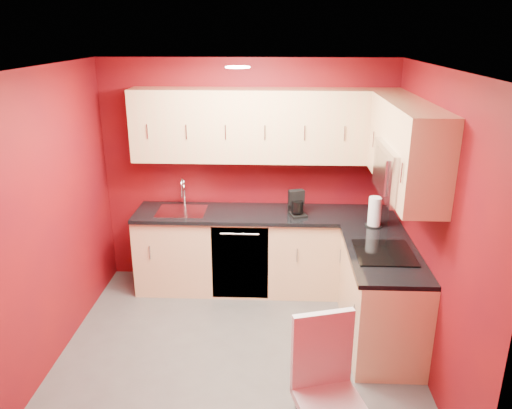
# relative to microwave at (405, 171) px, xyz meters

# --- Properties ---
(floor) EXTENTS (3.20, 3.20, 0.00)m
(floor) POSITION_rel_microwave_xyz_m (-1.39, -0.20, -1.66)
(floor) COLOR #524F4D
(floor) RESTS_ON ground
(ceiling) EXTENTS (3.20, 3.20, 0.00)m
(ceiling) POSITION_rel_microwave_xyz_m (-1.39, -0.20, 0.84)
(ceiling) COLOR white
(ceiling) RESTS_ON wall_back
(wall_back) EXTENTS (3.20, 0.00, 3.20)m
(wall_back) POSITION_rel_microwave_xyz_m (-1.39, 1.30, -0.41)
(wall_back) COLOR maroon
(wall_back) RESTS_ON floor
(wall_front) EXTENTS (3.20, 0.00, 3.20)m
(wall_front) POSITION_rel_microwave_xyz_m (-1.39, -1.70, -0.41)
(wall_front) COLOR maroon
(wall_front) RESTS_ON floor
(wall_left) EXTENTS (0.00, 3.00, 3.00)m
(wall_left) POSITION_rel_microwave_xyz_m (-2.99, -0.20, -0.41)
(wall_left) COLOR maroon
(wall_left) RESTS_ON floor
(wall_right) EXTENTS (0.00, 3.00, 3.00)m
(wall_right) POSITION_rel_microwave_xyz_m (0.21, -0.20, -0.41)
(wall_right) COLOR maroon
(wall_right) RESTS_ON floor
(base_cabinets_back) EXTENTS (2.80, 0.60, 0.87)m
(base_cabinets_back) POSITION_rel_microwave_xyz_m (-1.19, 1.00, -1.22)
(base_cabinets_back) COLOR #ECBD87
(base_cabinets_back) RESTS_ON floor
(base_cabinets_right) EXTENTS (0.60, 1.30, 0.87)m
(base_cabinets_right) POSITION_rel_microwave_xyz_m (-0.09, 0.05, -1.22)
(base_cabinets_right) COLOR #ECBD87
(base_cabinets_right) RESTS_ON floor
(countertop_back) EXTENTS (2.80, 0.63, 0.04)m
(countertop_back) POSITION_rel_microwave_xyz_m (-1.19, 0.99, -0.77)
(countertop_back) COLOR black
(countertop_back) RESTS_ON base_cabinets_back
(countertop_right) EXTENTS (0.63, 1.27, 0.04)m
(countertop_right) POSITION_rel_microwave_xyz_m (-0.11, 0.04, -0.77)
(countertop_right) COLOR black
(countertop_right) RESTS_ON base_cabinets_right
(upper_cabinets_back) EXTENTS (2.80, 0.35, 0.75)m
(upper_cabinets_back) POSITION_rel_microwave_xyz_m (-1.19, 1.13, 0.17)
(upper_cabinets_back) COLOR tan
(upper_cabinets_back) RESTS_ON wall_back
(upper_cabinets_right) EXTENTS (0.35, 1.55, 0.75)m
(upper_cabinets_right) POSITION_rel_microwave_xyz_m (0.03, 0.24, 0.23)
(upper_cabinets_right) COLOR tan
(upper_cabinets_right) RESTS_ON wall_right
(microwave) EXTENTS (0.42, 0.76, 0.42)m
(microwave) POSITION_rel_microwave_xyz_m (0.00, 0.00, 0.00)
(microwave) COLOR silver
(microwave) RESTS_ON upper_cabinets_right
(cooktop) EXTENTS (0.50, 0.55, 0.01)m
(cooktop) POSITION_rel_microwave_xyz_m (-0.11, 0.00, -0.74)
(cooktop) COLOR black
(cooktop) RESTS_ON countertop_right
(sink) EXTENTS (0.52, 0.42, 0.35)m
(sink) POSITION_rel_microwave_xyz_m (-2.09, 1.00, -0.72)
(sink) COLOR silver
(sink) RESTS_ON countertop_back
(dishwasher_front) EXTENTS (0.60, 0.02, 0.82)m
(dishwasher_front) POSITION_rel_microwave_xyz_m (-1.44, 0.71, -1.22)
(dishwasher_front) COLOR black
(dishwasher_front) RESTS_ON base_cabinets_back
(downlight) EXTENTS (0.20, 0.20, 0.01)m
(downlight) POSITION_rel_microwave_xyz_m (-1.39, 0.10, 0.82)
(downlight) COLOR white
(downlight) RESTS_ON ceiling
(coffee_maker) EXTENTS (0.22, 0.25, 0.27)m
(coffee_maker) POSITION_rel_microwave_xyz_m (-0.84, 0.90, -0.62)
(coffee_maker) COLOR black
(coffee_maker) RESTS_ON countertop_back
(napkin_holder) EXTENTS (0.14, 0.14, 0.13)m
(napkin_holder) POSITION_rel_microwave_xyz_m (-0.85, 1.00, -0.69)
(napkin_holder) COLOR black
(napkin_holder) RESTS_ON countertop_back
(paper_towel) EXTENTS (0.22, 0.22, 0.30)m
(paper_towel) POSITION_rel_microwave_xyz_m (-0.09, 0.65, -0.60)
(paper_towel) COLOR white
(paper_towel) RESTS_ON countertop_right
(dining_chair) EXTENTS (0.53, 0.54, 1.04)m
(dining_chair) POSITION_rel_microwave_xyz_m (-0.69, -1.40, -1.14)
(dining_chair) COLOR silver
(dining_chair) RESTS_ON floor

